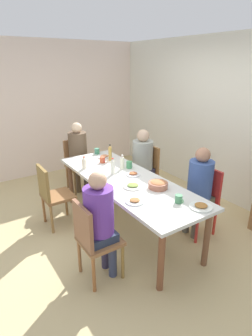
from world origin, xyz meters
The scene contains 27 objects.
ground_plane centered at (0.00, 0.00, 0.00)m, with size 6.38×6.38×0.00m, color tan.
wall_back centered at (0.00, 1.93, 1.30)m, with size 5.55×0.12×2.60m, color silver.
wall_left centered at (-2.72, 0.00, 1.30)m, with size 0.12×3.98×2.60m, color beige.
dining_table centered at (0.00, 0.00, 0.68)m, with size 2.44×0.86×0.75m.
chair_0 centered at (-0.61, 0.81, 0.51)m, with size 0.40×0.40×0.90m.
person_0 centered at (-0.61, 0.72, 0.73)m, with size 0.33×0.33×1.20m.
chair_1 centered at (-0.61, -0.81, 0.51)m, with size 0.40×0.40×0.90m.
chair_2 centered at (-1.60, 0.00, 0.51)m, with size 0.40×0.40×0.90m.
person_2 centered at (-1.51, 0.00, 0.74)m, with size 0.32×0.32×1.23m.
chair_3 centered at (0.61, 0.81, 0.51)m, with size 0.40×0.40×0.90m.
person_3 centered at (0.61, 0.72, 0.72)m, with size 0.31×0.31×1.21m.
chair_4 centered at (0.61, -0.81, 0.51)m, with size 0.40×0.40×0.90m.
person_4 centered at (0.61, -0.72, 0.72)m, with size 0.30×0.30×1.21m.
plate_0 centered at (0.26, -0.07, 0.76)m, with size 0.24×0.24×0.04m.
plate_1 centered at (0.59, -0.28, 0.76)m, with size 0.20×0.20×0.04m.
plate_2 centered at (-0.91, 0.19, 0.76)m, with size 0.23×0.23×0.04m.
plate_3 centered at (1.07, 0.23, 0.76)m, with size 0.24×0.24×0.04m.
plate_4 centered at (-0.05, 0.15, 0.76)m, with size 0.20×0.20×0.04m.
bowl_0 centered at (0.45, 0.17, 0.80)m, with size 0.24×0.24×0.09m.
cup_0 centered at (-0.71, 0.04, 0.79)m, with size 0.12×0.08×0.09m.
cup_1 centered at (0.86, 0.11, 0.80)m, with size 0.11×0.08×0.09m.
cup_2 centered at (-0.30, 0.25, 0.80)m, with size 0.12×0.08×0.10m.
cup_3 centered at (-1.14, 0.17, 0.80)m, with size 0.12×0.08×0.10m.
bottle_0 centered at (-0.63, -0.30, 0.83)m, with size 0.06×0.06×0.18m.
bottle_1 centered at (-0.33, 0.16, 0.85)m, with size 0.05×0.05×0.21m.
bottle_2 centered at (-0.74, 0.19, 0.87)m, with size 0.05×0.05×0.25m.
bottle_3 centered at (-0.23, -0.06, 0.86)m, with size 0.06×0.06×0.23m.
Camera 1 is at (2.74, -1.81, 2.17)m, focal length 29.20 mm.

